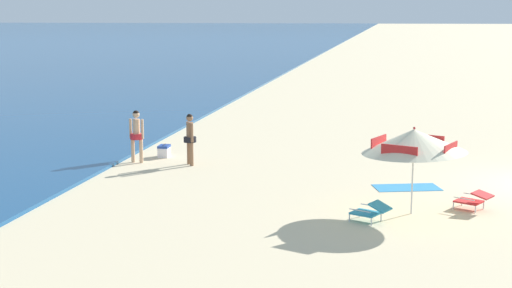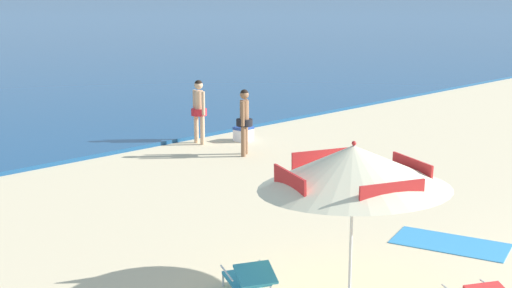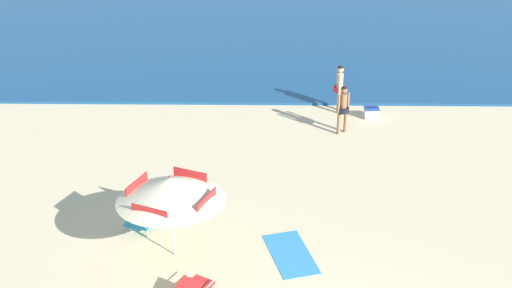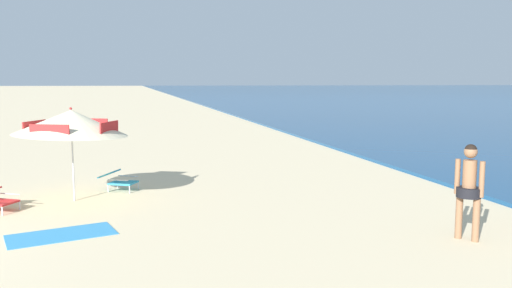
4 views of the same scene
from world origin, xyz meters
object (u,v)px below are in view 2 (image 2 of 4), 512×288
beach_umbrella_striped_main (353,167)px  person_standing_beside (199,107)px  person_standing_near_shore (244,117)px  cooler_box (243,133)px  beach_towel (450,243)px  lounge_chair_beside_umbrella (250,277)px

beach_umbrella_striped_main → person_standing_beside: beach_umbrella_striped_main is taller
person_standing_near_shore → cooler_box: 1.86m
person_standing_near_shore → beach_umbrella_striped_main: bearing=-124.2°
person_standing_near_shore → person_standing_beside: size_ratio=0.96×
person_standing_beside → beach_towel: person_standing_beside is taller
beach_towel → person_standing_near_shore: bearing=74.2°
person_standing_beside → person_standing_near_shore: bearing=-92.1°
cooler_box → lounge_chair_beside_umbrella: bearing=-133.4°
beach_umbrella_striped_main → cooler_box: 10.10m
person_standing_near_shore → beach_towel: size_ratio=0.92×
person_standing_near_shore → cooler_box: (1.16, 1.25, -0.76)m
lounge_chair_beside_umbrella → beach_towel: (3.67, -0.89, -0.27)m
person_standing_beside → lounge_chair_beside_umbrella: bearing=-126.3°
lounge_chair_beside_umbrella → person_standing_near_shore: (5.59, 5.90, 0.68)m
beach_umbrella_striped_main → cooler_box: size_ratio=5.06×
beach_umbrella_striped_main → cooler_box: bearing=54.3°
lounge_chair_beside_umbrella → beach_towel: lounge_chair_beside_umbrella is taller
person_standing_near_shore → person_standing_beside: person_standing_beside is taller
person_standing_near_shore → beach_towel: 7.13m
person_standing_beside → beach_umbrella_striped_main: bearing=-118.6°
lounge_chair_beside_umbrella → person_standing_beside: bearing=53.7°
person_standing_beside → cooler_box: 1.46m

